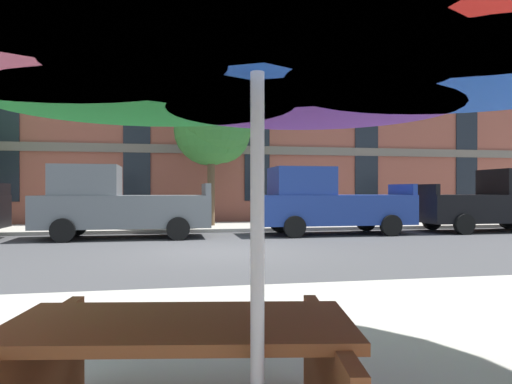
% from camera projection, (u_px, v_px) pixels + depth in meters
% --- Properties ---
extents(ground_plane, '(120.00, 120.00, 0.00)m').
position_uv_depth(ground_plane, '(223.00, 252.00, 10.99)').
color(ground_plane, '#424244').
extents(sidewalk_far, '(56.00, 3.60, 0.12)m').
position_uv_depth(sidewalk_far, '(202.00, 227.00, 17.67)').
color(sidewalk_far, '#B2ADA3').
rests_on(sidewalk_far, ground).
extents(apartment_building, '(40.67, 12.08, 16.00)m').
position_uv_depth(apartment_building, '(191.00, 72.00, 25.69)').
color(apartment_building, '#934C3D').
rests_on(apartment_building, ground).
extents(pickup_gray, '(5.10, 2.12, 2.20)m').
position_uv_depth(pickup_gray, '(117.00, 204.00, 14.10)').
color(pickup_gray, slate).
rests_on(pickup_gray, ground).
extents(pickup_blue, '(5.10, 2.12, 2.20)m').
position_uv_depth(pickup_blue, '(326.00, 203.00, 15.34)').
color(pickup_blue, navy).
rests_on(pickup_blue, ground).
extents(pickup_black_midblock, '(5.10, 2.12, 2.20)m').
position_uv_depth(pickup_black_midblock, '(494.00, 202.00, 16.49)').
color(pickup_black_midblock, black).
rests_on(pickup_black_midblock, ground).
extents(street_tree_middle, '(3.15, 3.22, 5.81)m').
position_uv_depth(street_tree_middle, '(216.00, 124.00, 17.75)').
color(street_tree_middle, brown).
rests_on(street_tree_middle, ground).
extents(patio_umbrella, '(3.90, 3.62, 2.43)m').
position_uv_depth(patio_umbrella, '(257.00, 24.00, 1.97)').
color(patio_umbrella, silver).
rests_on(patio_umbrella, ground).
extents(picnic_table, '(2.02, 1.79, 0.77)m').
position_uv_depth(picnic_table, '(180.00, 374.00, 2.45)').
color(picnic_table, brown).
rests_on(picnic_table, ground).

